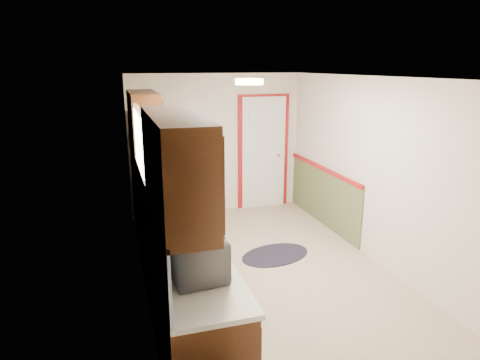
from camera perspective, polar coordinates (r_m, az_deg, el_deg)
room_shell at (r=5.13m, az=3.66°, el=0.01°), size 3.20×5.20×2.52m
kitchen_run at (r=4.70m, az=-9.48°, el=-6.64°), size 0.63×4.00×2.20m
back_wall_trim at (r=7.55m, az=4.78°, el=2.49°), size 1.12×2.30×2.08m
ceiling_fixture at (r=4.67m, az=1.25°, el=12.97°), size 0.30×0.30×0.06m
microwave at (r=3.39m, az=-6.07°, el=-9.19°), size 0.39×0.63×0.41m
refrigerator at (r=6.91m, az=-10.42°, el=1.43°), size 0.86×0.82×1.86m
rug at (r=5.99m, az=4.72°, el=-9.90°), size 1.16×0.91×0.01m
cooktop at (r=5.64m, az=-10.54°, el=-1.48°), size 0.45×0.54×0.02m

